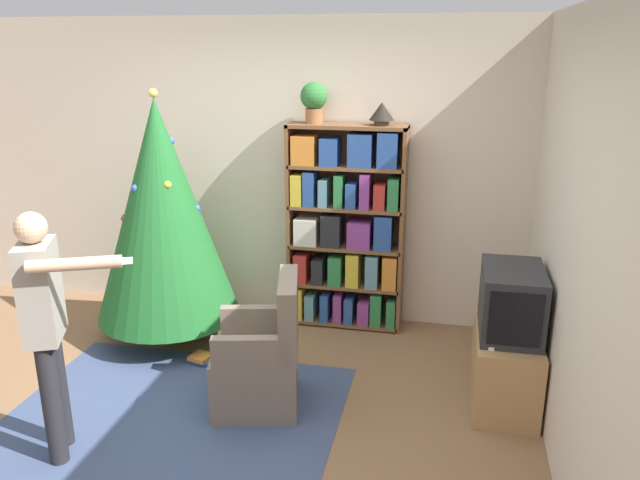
{
  "coord_description": "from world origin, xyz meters",
  "views": [
    {
      "loc": [
        1.32,
        -3.23,
        2.37
      ],
      "look_at": [
        0.45,
        0.87,
        1.05
      ],
      "focal_mm": 35.0,
      "sensor_mm": 36.0,
      "label": 1
    }
  ],
  "objects": [
    {
      "name": "bookshelf",
      "position": [
        0.48,
        1.77,
        0.87
      ],
      "size": [
        0.98,
        0.28,
        1.75
      ],
      "color": "brown",
      "rests_on": "ground_plane"
    },
    {
      "name": "wall_back",
      "position": [
        0.0,
        1.99,
        1.3
      ],
      "size": [
        8.0,
        0.1,
        2.6
      ],
      "color": "beige",
      "rests_on": "ground_plane"
    },
    {
      "name": "standing_person",
      "position": [
        -0.87,
        -0.39,
        0.89
      ],
      "size": [
        0.72,
        0.43,
        1.51
      ],
      "rotation": [
        0.0,
        0.0,
        -1.16
      ],
      "color": "#232328",
      "rests_on": "ground_plane"
    },
    {
      "name": "book_pile_near_tree",
      "position": [
        -0.49,
        0.83,
        0.03
      ],
      "size": [
        0.22,
        0.19,
        0.06
      ],
      "color": "#284C93",
      "rests_on": "ground_plane"
    },
    {
      "name": "potted_plant",
      "position": [
        0.21,
        1.78,
        1.94
      ],
      "size": [
        0.22,
        0.22,
        0.33
      ],
      "color": "#935B38",
      "rests_on": "bookshelf"
    },
    {
      "name": "ground_plane",
      "position": [
        0.0,
        0.0,
        0.0
      ],
      "size": [
        14.0,
        14.0,
        0.0
      ],
      "primitive_type": "plane",
      "color": "#846042"
    },
    {
      "name": "table_lamp",
      "position": [
        0.76,
        1.78,
        1.85
      ],
      "size": [
        0.2,
        0.2,
        0.18
      ],
      "color": "#473828",
      "rests_on": "bookshelf"
    },
    {
      "name": "television",
      "position": [
        1.77,
        0.75,
        0.75
      ],
      "size": [
        0.39,
        0.59,
        0.45
      ],
      "color": "#28282D",
      "rests_on": "tv_stand"
    },
    {
      "name": "tv_stand",
      "position": [
        1.77,
        0.75,
        0.26
      ],
      "size": [
        0.42,
        0.78,
        0.52
      ],
      "color": "tan",
      "rests_on": "ground_plane"
    },
    {
      "name": "wall_right",
      "position": [
        2.05,
        0.0,
        1.3
      ],
      "size": [
        0.1,
        8.0,
        2.6
      ],
      "color": "beige",
      "rests_on": "ground_plane"
    },
    {
      "name": "area_rug",
      "position": [
        -0.39,
        -0.01,
        0.0
      ],
      "size": [
        2.19,
        1.96,
        0.01
      ],
      "color": "#3D4C70",
      "rests_on": "ground_plane"
    },
    {
      "name": "armchair",
      "position": [
        0.15,
        0.37,
        0.32
      ],
      "size": [
        0.68,
        0.68,
        0.92
      ],
      "rotation": [
        0.0,
        0.0,
        -1.34
      ],
      "color": "#7A6B5B",
      "rests_on": "ground_plane"
    },
    {
      "name": "christmas_tree",
      "position": [
        -0.9,
        1.2,
        1.1
      ],
      "size": [
        1.16,
        1.16,
        2.05
      ],
      "color": "#4C3323",
      "rests_on": "ground_plane"
    },
    {
      "name": "game_remote",
      "position": [
        1.64,
        0.52,
        0.53
      ],
      "size": [
        0.04,
        0.12,
        0.02
      ],
      "color": "white",
      "rests_on": "tv_stand"
    }
  ]
}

